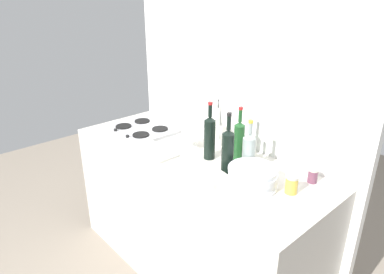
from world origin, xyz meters
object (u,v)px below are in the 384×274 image
object	(u,v)px
plate_stack	(253,177)
wine_bottle_mid_right	(210,137)
butter_dish	(212,177)
condiment_jar_front	(292,184)
utensil_crock	(219,133)
wine_bottle_rightmost	(228,151)
wine_bottle_leftmost	(239,140)
wine_bottle_mid_left	(249,152)
stovetop_hob	(142,129)
cutting_board	(156,152)
mixing_bowl	(192,141)
condiment_jar_rear	(313,175)

from	to	relation	value
plate_stack	wine_bottle_mid_right	distance (m)	0.41
butter_dish	condiment_jar_front	bearing A→B (deg)	32.01
utensil_crock	condiment_jar_front	world-z (taller)	utensil_crock
wine_bottle_rightmost	utensil_crock	xyz separation A→B (m)	(-0.31, 0.26, -0.06)
wine_bottle_leftmost	wine_bottle_mid_left	world-z (taller)	wine_bottle_leftmost
plate_stack	butter_dish	xyz separation A→B (m)	(-0.18, -0.12, -0.03)
wine_bottle_leftmost	wine_bottle_mid_right	world-z (taller)	wine_bottle_mid_right
stovetop_hob	cutting_board	xyz separation A→B (m)	(0.38, -0.15, -0.01)
mixing_bowl	cutting_board	distance (m)	0.26
wine_bottle_mid_left	condiment_jar_front	distance (m)	0.31
stovetop_hob	wine_bottle_rightmost	world-z (taller)	wine_bottle_rightmost
plate_stack	mixing_bowl	bearing A→B (deg)	169.92
butter_dish	mixing_bowl	bearing A→B (deg)	151.31
wine_bottle_rightmost	utensil_crock	size ratio (longest dim) A/B	1.15
wine_bottle_mid_right	butter_dish	distance (m)	0.31
wine_bottle_rightmost	cutting_board	distance (m)	0.53
plate_stack	condiment_jar_rear	xyz separation A→B (m)	(0.19, 0.28, -0.01)
wine_bottle_leftmost	wine_bottle_rightmost	xyz separation A→B (m)	(0.07, -0.18, 0.01)
cutting_board	utensil_crock	bearing A→B (deg)	66.17
wine_bottle_leftmost	plate_stack	bearing A→B (deg)	-36.04
condiment_jar_front	utensil_crock	bearing A→B (deg)	165.55
wine_bottle_leftmost	cutting_board	xyz separation A→B (m)	(-0.42, -0.32, -0.12)
wine_bottle_rightmost	condiment_jar_rear	size ratio (longest dim) A/B	4.38
plate_stack	cutting_board	size ratio (longest dim) A/B	0.90
butter_dish	condiment_jar_rear	size ratio (longest dim) A/B	1.78
wine_bottle_mid_right	cutting_board	xyz separation A→B (m)	(-0.28, -0.21, -0.13)
wine_bottle_rightmost	condiment_jar_rear	world-z (taller)	wine_bottle_rightmost
mixing_bowl	condiment_jar_rear	size ratio (longest dim) A/B	1.91
condiment_jar_rear	cutting_board	distance (m)	0.96
wine_bottle_mid_right	utensil_crock	bearing A→B (deg)	117.89
butter_dish	wine_bottle_mid_left	bearing A→B (deg)	77.81
stovetop_hob	cutting_board	world-z (taller)	stovetop_hob
cutting_board	condiment_jar_front	bearing A→B (deg)	15.07
wine_bottle_mid_left	mixing_bowl	bearing A→B (deg)	-178.46
wine_bottle_leftmost	utensil_crock	bearing A→B (deg)	161.00
wine_bottle_mid_right	stovetop_hob	bearing A→B (deg)	-175.28
wine_bottle_leftmost	stovetop_hob	bearing A→B (deg)	-167.90
wine_bottle_mid_left	wine_bottle_mid_right	bearing A→B (deg)	-171.19
wine_bottle_mid_right	butter_dish	world-z (taller)	wine_bottle_mid_right
mixing_bowl	butter_dish	bearing A→B (deg)	-28.69
plate_stack	wine_bottle_leftmost	distance (m)	0.33
wine_bottle_mid_right	butter_dish	bearing A→B (deg)	-41.48
mixing_bowl	utensil_crock	size ratio (longest dim) A/B	0.50
condiment_jar_front	condiment_jar_rear	world-z (taller)	condiment_jar_front
plate_stack	condiment_jar_rear	bearing A→B (deg)	55.61
plate_stack	butter_dish	world-z (taller)	plate_stack
utensil_crock	mixing_bowl	bearing A→B (deg)	-116.54
condiment_jar_rear	wine_bottle_leftmost	bearing A→B (deg)	-168.98
condiment_jar_front	condiment_jar_rear	xyz separation A→B (m)	(0.02, 0.18, -0.01)
wine_bottle_leftmost	wine_bottle_mid_right	bearing A→B (deg)	-139.35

